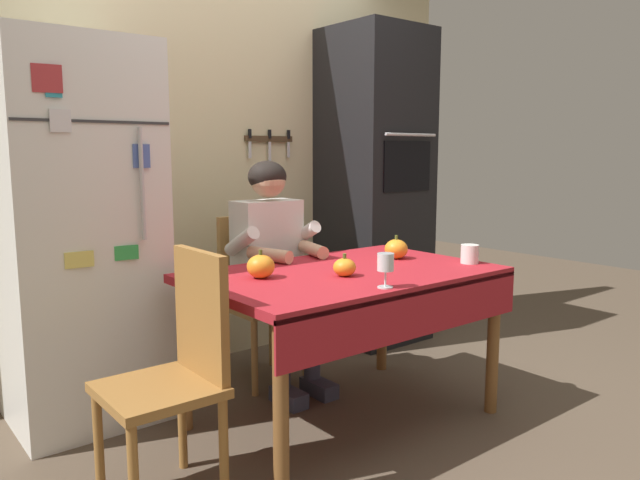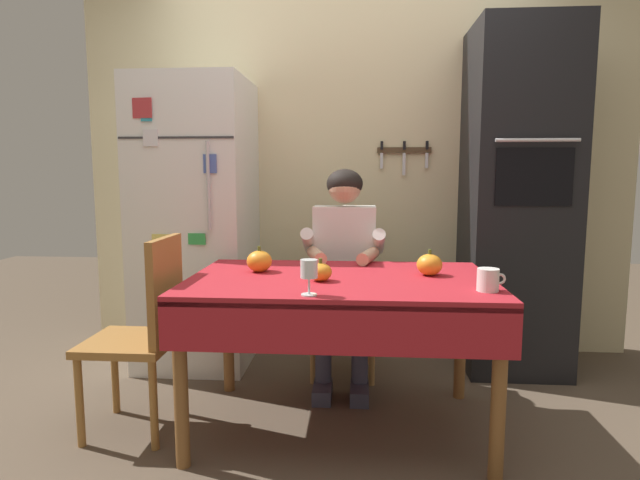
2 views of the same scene
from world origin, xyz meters
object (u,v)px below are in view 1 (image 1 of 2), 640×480
Objects in this scene: dining_table at (347,289)px; coffee_mug at (470,254)px; wall_oven at (374,188)px; pumpkin_large at (261,266)px; chair_behind_person at (255,289)px; seated_person at (274,255)px; wine_glass at (386,264)px; pumpkin_small at (345,267)px; chair_left_side at (178,364)px; refrigerator at (77,235)px; pumpkin_medium at (396,249)px.

dining_table is 0.67m from coffee_mug.
wall_oven is 1.68m from pumpkin_large.
chair_behind_person reaches higher than coffee_mug.
wine_glass is (-0.10, -0.96, 0.10)m from seated_person.
chair_behind_person is 8.00× the size of coffee_mug.
pumpkin_small reaches higher than dining_table.
chair_left_side is at bearing -175.36° from dining_table.
wine_glass is (-0.11, -0.36, 0.18)m from dining_table.
refrigerator reaches higher than coffee_mug.
pumpkin_large is 0.82m from pumpkin_medium.
pumpkin_medium is (0.42, 0.09, 0.13)m from dining_table.
pumpkin_small reaches higher than coffee_mug.
pumpkin_medium is at bearing -127.27° from wall_oven.
seated_person reaches higher than pumpkin_large.
pumpkin_medium is at bearing -50.20° from seated_person.
pumpkin_small is (-0.50, -0.17, -0.01)m from pumpkin_medium.
pumpkin_large is 0.38m from pumpkin_small.
wall_oven is 14.58× the size of wine_glass.
refrigerator is 14.18× the size of pumpkin_large.
chair_behind_person is 0.92m from pumpkin_small.
refrigerator is 1.94× the size of chair_left_side.
pumpkin_medium is at bearing -29.92° from refrigerator.
wine_glass is 0.70m from pumpkin_medium.
pumpkin_medium is at bearing 12.72° from dining_table.
refrigerator is 1.03m from chair_left_side.
refrigerator is 1.92m from coffee_mug.
refrigerator is 14.51× the size of pumpkin_medium.
pumpkin_large is (-0.29, 0.48, -0.05)m from wine_glass.
wine_glass is (-1.16, -1.28, -0.21)m from wall_oven.
dining_table is 11.29× the size of pumpkin_medium.
dining_table is (-1.05, -0.92, -0.39)m from wall_oven.
wine_glass is at bearing -96.20° from seated_person.
wall_oven is 16.54× the size of pumpkin_large.
coffee_mug is (0.62, -0.83, 0.05)m from seated_person.
pumpkin_medium reaches higher than coffee_mug.
chair_behind_person is 0.29m from seated_person.
refrigerator is 17.43× the size of pumpkin_small.
pumpkin_large reaches higher than dining_table.
wall_oven is at bearing 7.04° from chair_behind_person.
pumpkin_small is (0.32, -0.20, -0.01)m from pumpkin_large.
coffee_mug is 0.81× the size of wine_glass.
dining_table is 0.42m from wine_glass.
chair_left_side is at bearing -172.76° from pumpkin_medium.
pumpkin_medium is at bearing 19.13° from pumpkin_small.
wine_glass is at bearing -139.35° from pumpkin_medium.
wall_oven is at bearing 16.83° from seated_person.
chair_behind_person is at bearing 84.73° from pumpkin_small.
pumpkin_medium is at bearing -58.71° from chair_behind_person.
chair_left_side reaches higher than pumpkin_small.
seated_person is at bearing 83.80° from wine_glass.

